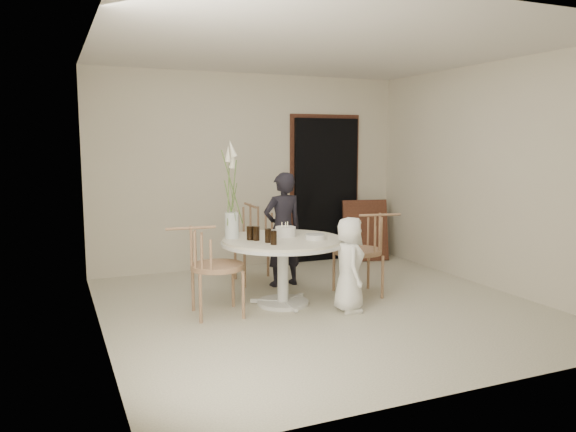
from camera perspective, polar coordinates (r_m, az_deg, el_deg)
name	(u,v)px	position (r m, az deg, el deg)	size (l,w,h in m)	color
ground	(322,307)	(6.12, 3.47, -9.19)	(4.50, 4.50, 0.00)	beige
room_shell	(323,155)	(5.86, 3.59, 6.15)	(4.50, 4.50, 4.50)	silver
doorway	(326,190)	(8.37, 3.85, 2.66)	(1.00, 0.10, 2.10)	black
door_trim	(325,186)	(8.40, 3.73, 3.09)	(1.12, 0.03, 2.22)	#5A301F
table	(283,249)	(6.05, -0.52, -3.36)	(1.33, 1.33, 0.73)	silver
picture_frame	(366,231)	(8.41, 7.88, -1.47)	(0.68, 0.05, 0.91)	#5A301F
chair_far	(253,231)	(7.18, -3.53, -1.56)	(0.56, 0.60, 0.97)	#A6795A
chair_right	(369,242)	(6.54, 8.23, -2.64)	(0.62, 0.58, 0.95)	#A6795A
chair_left	(204,258)	(5.71, -8.52, -4.21)	(0.59, 0.55, 0.94)	#A6795A
girl	(283,229)	(6.85, -0.54, -1.37)	(0.51, 0.33, 1.40)	black
boy	(349,264)	(5.88, 6.24, -4.92)	(0.49, 0.32, 0.99)	white
birthday_cake	(286,232)	(6.15, -0.26, -1.59)	(0.22, 0.22, 0.16)	silver
cola_tumbler_a	(268,236)	(5.78, -2.04, -2.01)	(0.07, 0.07, 0.14)	black
cola_tumbler_b	(274,238)	(5.67, -1.47, -2.23)	(0.06, 0.06, 0.14)	black
cola_tumbler_c	(250,233)	(5.94, -3.90, -1.74)	(0.07, 0.07, 0.15)	black
cola_tumbler_d	(256,233)	(5.91, -3.24, -1.77)	(0.07, 0.07, 0.15)	black
plate_stack	(315,237)	(5.99, 2.77, -2.12)	(0.21, 0.21, 0.05)	silver
flower_vase	(232,204)	(6.03, -5.76, 1.23)	(0.15, 0.15, 1.05)	silver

